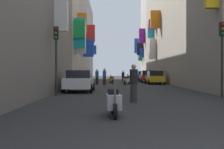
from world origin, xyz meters
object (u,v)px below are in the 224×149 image
at_px(scooter_orange, 111,80).
at_px(pedestrian_mid_street, 134,83).
at_px(pedestrian_near_left, 123,77).
at_px(traffic_light_far_corner, 222,46).
at_px(scooter_red, 128,78).
at_px(pedestrian_far_away, 97,77).
at_px(parked_car_red, 148,76).
at_px(scooter_white, 127,80).
at_px(parked_car_white, 79,81).
at_px(scooter_silver, 114,102).
at_px(parked_car_yellow, 155,77).
at_px(parked_car_blue, 142,76).
at_px(traffic_light_near_corner, 56,49).
at_px(pedestrian_crossing, 104,77).

bearing_deg(scooter_orange, pedestrian_mid_street, -87.59).
bearing_deg(pedestrian_near_left, traffic_light_far_corner, -78.72).
height_order(scooter_red, pedestrian_far_away, pedestrian_far_away).
bearing_deg(parked_car_red, pedestrian_near_left, -160.69).
bearing_deg(scooter_white, parked_car_white, -108.76).
height_order(scooter_orange, pedestrian_far_away, pedestrian_far_away).
bearing_deg(parked_car_red, scooter_white, -115.67).
xyz_separation_m(scooter_silver, pedestrian_mid_street, (0.99, 4.43, 0.42)).
height_order(parked_car_white, scooter_white, parked_car_white).
bearing_deg(scooter_red, parked_car_white, -101.99).
relative_size(parked_car_yellow, parked_car_red, 1.03).
relative_size(parked_car_yellow, scooter_silver, 2.35).
distance_m(parked_car_blue, scooter_orange, 14.55).
height_order(parked_car_red, scooter_white, parked_car_red).
height_order(pedestrian_far_away, traffic_light_far_corner, traffic_light_far_corner).
bearing_deg(parked_car_white, traffic_light_far_corner, -31.04).
bearing_deg(parked_car_blue, scooter_white, -101.86).
relative_size(parked_car_white, scooter_red, 2.28).
bearing_deg(scooter_white, scooter_orange, 118.95).
bearing_deg(traffic_light_near_corner, pedestrian_mid_street, -40.93).
bearing_deg(traffic_light_far_corner, parked_car_yellow, 93.05).
relative_size(parked_car_red, traffic_light_near_corner, 1.01).
bearing_deg(traffic_light_near_corner, parked_car_blue, 75.08).
height_order(scooter_red, pedestrian_near_left, pedestrian_near_left).
bearing_deg(pedestrian_mid_street, traffic_light_far_corner, 24.37).
height_order(parked_car_yellow, traffic_light_far_corner, traffic_light_far_corner).
distance_m(scooter_silver, scooter_orange, 26.47).
xyz_separation_m(scooter_orange, pedestrian_mid_street, (0.93, -22.04, 0.42)).
xyz_separation_m(scooter_orange, pedestrian_crossing, (-0.77, -3.68, 0.43)).
relative_size(parked_car_red, traffic_light_far_corner, 1.00).
xyz_separation_m(parked_car_white, parked_car_blue, (7.50, 28.43, -0.00)).
bearing_deg(scooter_silver, parked_car_blue, 82.58).
bearing_deg(scooter_orange, parked_car_yellow, -19.80).
distance_m(scooter_red, traffic_light_near_corner, 27.14).
bearing_deg(pedestrian_crossing, scooter_white, 15.15).
height_order(pedestrian_near_left, pedestrian_mid_street, pedestrian_mid_street).
height_order(pedestrian_near_left, pedestrian_far_away, pedestrian_far_away).
distance_m(parked_car_yellow, pedestrian_far_away, 6.66).
xyz_separation_m(parked_car_white, scooter_white, (4.01, 11.81, -0.33)).
bearing_deg(parked_car_blue, traffic_light_far_corner, -88.74).
distance_m(scooter_red, traffic_light_far_corner, 28.16).
relative_size(parked_car_red, pedestrian_crossing, 2.31).
distance_m(parked_car_yellow, pedestrian_mid_street, 20.65).
distance_m(parked_car_yellow, scooter_red, 10.14).
xyz_separation_m(pedestrian_mid_street, traffic_light_far_corner, (4.97, 2.25, 1.92)).
bearing_deg(scooter_white, parked_car_red, 64.33).
xyz_separation_m(scooter_red, pedestrian_far_away, (-4.13, -11.04, 0.38)).
height_order(scooter_orange, pedestrian_near_left, pedestrian_near_left).
height_order(scooter_orange, traffic_light_far_corner, traffic_light_far_corner).
xyz_separation_m(parked_car_blue, scooter_silver, (-5.22, -40.08, -0.33)).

